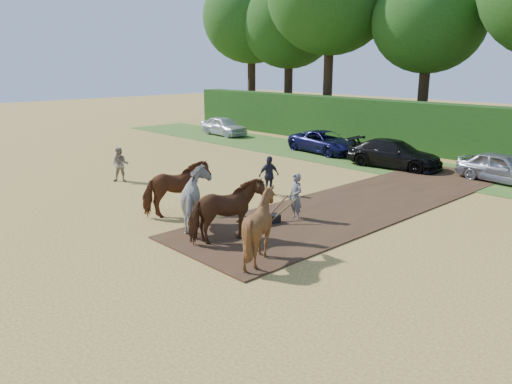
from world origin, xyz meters
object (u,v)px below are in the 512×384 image
Objects in this scene: plough_team at (215,205)px; parked_cars at (463,161)px; spectator_far at (269,176)px; spectator_near at (120,165)px.

parked_cars is (1.46, 13.95, -0.27)m from plough_team.
plough_team is (2.39, -4.71, 0.17)m from spectator_far.
plough_team is at bearing -95.97° from parked_cars.
spectator_far is (6.28, 3.31, 0.02)m from spectator_near.
spectator_far is 10.01m from parked_cars.
plough_team reaches higher than parked_cars.
spectator_far is at bearing 116.88° from plough_team.
spectator_far reaches higher than spectator_near.
spectator_near is 8.79m from plough_team.
spectator_far reaches higher than parked_cars.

